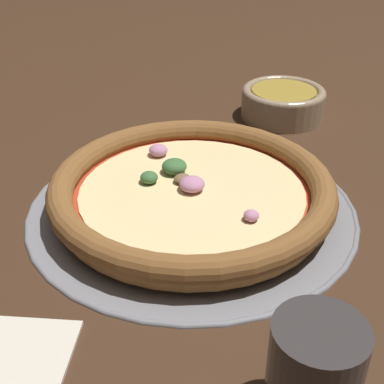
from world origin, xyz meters
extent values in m
plane|color=#3D2616|center=(0.00, 0.00, 0.00)|extent=(3.00, 3.00, 0.00)
cylinder|color=gray|center=(0.00, 0.00, 0.00)|extent=(0.38, 0.38, 0.00)
torus|color=gray|center=(0.00, 0.00, 0.00)|extent=(0.38, 0.38, 0.01)
cylinder|color=#BC7F42|center=(0.00, 0.00, 0.01)|extent=(0.31, 0.31, 0.01)
torus|color=brown|center=(0.00, 0.00, 0.03)|extent=(0.33, 0.33, 0.03)
cylinder|color=#B7381E|center=(0.00, 0.00, 0.02)|extent=(0.27, 0.27, 0.00)
cylinder|color=beige|center=(0.00, 0.00, 0.02)|extent=(0.26, 0.26, 0.00)
ellipsoid|color=#C17FA3|center=(0.03, -0.09, 0.03)|extent=(0.03, 0.03, 0.01)
ellipsoid|color=#C17FA3|center=(-0.05, 0.07, 0.03)|extent=(0.02, 0.02, 0.01)
ellipsoid|color=#C17FA3|center=(0.00, 0.00, 0.03)|extent=(0.03, 0.03, 0.02)
ellipsoid|color=brown|center=(0.01, -0.02, 0.03)|extent=(0.03, 0.03, 0.01)
ellipsoid|color=#3D6B38|center=(0.01, -0.04, 0.03)|extent=(0.04, 0.04, 0.02)
ellipsoid|color=#3D6B38|center=(0.05, -0.03, 0.03)|extent=(0.03, 0.03, 0.01)
cylinder|color=#9E8466|center=(-0.18, -0.24, 0.02)|extent=(0.13, 0.13, 0.04)
torus|color=#9E8466|center=(-0.18, -0.24, 0.04)|extent=(0.13, 0.13, 0.01)
cylinder|color=olive|center=(-0.18, -0.24, 0.04)|extent=(0.10, 0.10, 0.00)
cylinder|color=#383333|center=(-0.04, 0.29, 0.04)|extent=(0.07, 0.07, 0.09)
camera|label=1|loc=(0.08, 0.52, 0.35)|focal=50.00mm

